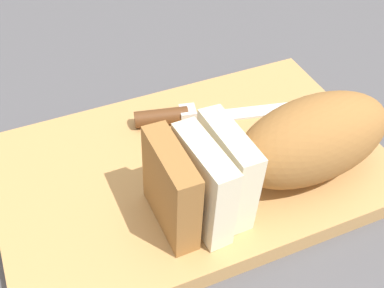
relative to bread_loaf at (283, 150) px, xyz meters
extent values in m
plane|color=#4C4C51|center=(0.08, -0.07, -0.07)|extent=(3.00, 3.00, 0.00)
cube|color=tan|center=(0.08, -0.07, -0.06)|extent=(0.45, 0.29, 0.02)
ellipsoid|color=#996633|center=(-0.04, 0.00, 0.00)|extent=(0.20, 0.10, 0.10)
cube|color=beige|center=(0.07, 0.00, 0.00)|extent=(0.04, 0.09, 0.10)
cube|color=beige|center=(0.10, 0.01, 0.00)|extent=(0.04, 0.09, 0.10)
cube|color=#996633|center=(0.13, 0.00, 0.00)|extent=(0.03, 0.09, 0.10)
cube|color=silver|center=(-0.05, -0.11, -0.05)|extent=(0.20, 0.07, 0.00)
cylinder|color=#593319|center=(0.08, -0.15, -0.04)|extent=(0.07, 0.04, 0.02)
cube|color=silver|center=(0.05, -0.14, -0.04)|extent=(0.02, 0.03, 0.02)
sphere|color=#A8753D|center=(0.11, -0.02, -0.05)|extent=(0.00, 0.00, 0.00)
sphere|color=#A8753D|center=(0.07, -0.09, -0.05)|extent=(0.00, 0.00, 0.00)
sphere|color=#A8753D|center=(0.04, -0.11, -0.05)|extent=(0.00, 0.00, 0.00)
sphere|color=#A8753D|center=(0.04, -0.04, -0.05)|extent=(0.01, 0.01, 0.01)
camera|label=1|loc=(0.24, 0.31, 0.37)|focal=46.55mm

